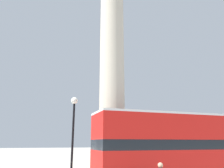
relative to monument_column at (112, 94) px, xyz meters
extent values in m
cube|color=#BCB29E|center=(0.00, 0.00, -4.80)|extent=(3.88, 3.88, 0.96)
cylinder|color=#BCB29E|center=(0.00, 0.00, 2.73)|extent=(2.01, 2.01, 14.11)
cube|color=red|center=(3.28, -4.31, -4.94)|extent=(11.20, 2.77, 1.62)
cube|color=black|center=(3.28, -4.31, -3.86)|extent=(11.20, 2.71, 0.55)
cube|color=red|center=(3.28, -4.31, -2.87)|extent=(11.20, 2.77, 1.41)
cube|color=silver|center=(3.28, -4.31, -2.11)|extent=(11.20, 2.77, 0.12)
cylinder|color=black|center=(-3.21, -1.80, -3.76)|extent=(0.14, 0.14, 4.98)
sphere|color=white|center=(-3.21, -1.80, -1.04)|extent=(0.45, 0.45, 0.45)
sphere|color=tan|center=(-0.21, -7.43, -4.67)|extent=(0.22, 0.22, 0.22)
camera|label=1|loc=(-5.17, -16.19, -3.74)|focal=35.00mm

